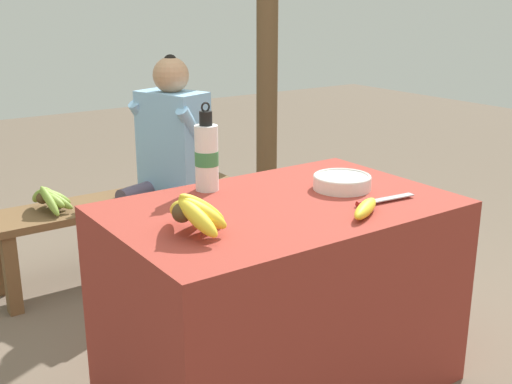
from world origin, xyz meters
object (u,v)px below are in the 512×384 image
Objects in this scene: support_post_far at (267,31)px; seated_vendor at (168,151)px; banana_bunch_ripe at (194,211)px; serving_bowl at (342,181)px; wooden_bench at (119,212)px; loose_banana_front at (365,209)px; water_bottle at (207,156)px; banana_bunch_green at (50,197)px; knife at (377,201)px.

seated_vendor is at bearing -154.79° from support_post_far.
banana_bunch_ripe is 0.67m from serving_bowl.
seated_vendor reaches higher than banana_bunch_ripe.
wooden_bench is at bearing -28.78° from seated_vendor.
loose_banana_front is (0.53, -0.17, -0.05)m from banana_bunch_ripe.
banana_bunch_ripe is at bearing -125.50° from water_bottle.
banana_bunch_green is 1.72m from support_post_far.
banana_bunch_ripe reaches higher than wooden_bench.
support_post_far is at bearing 48.81° from banana_bunch_ripe.
loose_banana_front is 0.08× the size of support_post_far.
seated_vendor is (0.26, -0.05, 0.29)m from wooden_bench.
water_bottle reaches higher than loose_banana_front.
serving_bowl is at bearing 8.08° from banana_bunch_ripe.
support_post_far is (0.83, 1.61, 0.44)m from serving_bowl.
wooden_bench is 1.22× the size of seated_vendor.
support_post_far is at bearing 70.48° from knife.
banana_bunch_ripe is 1.35m from banana_bunch_green.
knife is (0.12, 0.07, -0.01)m from loose_banana_front.
wooden_bench is (0.30, 1.31, -0.43)m from banana_bunch_ripe.
support_post_far is at bearing 18.24° from wooden_bench.
banana_bunch_green is (-0.59, 0.04, -0.15)m from seated_vendor.
seated_vendor reaches higher than wooden_bench.
knife is 1.50m from wooden_bench.
support_post_far is at bearing 47.42° from water_bottle.
seated_vendor is at bearing -10.13° from wooden_bench.
knife is 0.10× the size of support_post_far.
banana_bunch_green is (-0.33, -0.00, 0.14)m from wooden_bench.
loose_banana_front is 2.15m from support_post_far.
banana_bunch_green is at bearing -165.54° from support_post_far.
support_post_far is at bearing -173.44° from seated_vendor.
serving_bowl is 0.75× the size of banana_bunch_green.
support_post_far is (0.84, 1.81, 0.46)m from knife.
seated_vendor reaches higher than knife.
serving_bowl is at bearing 76.36° from seated_vendor.
water_bottle is at bearing -73.03° from banana_bunch_green.
knife is at bearing 28.78° from loose_banana_front.
banana_bunch_ripe reaches higher than serving_bowl.
water_bottle is 1.85m from support_post_far.
banana_bunch_green is at bearing 110.71° from loose_banana_front.
wooden_bench is at bearing 76.95° from banana_bunch_ripe.
banana_bunch_ripe is 1.39m from seated_vendor.
seated_vendor is (0.56, 1.27, -0.14)m from banana_bunch_ripe.
knife is at bearing -8.87° from banana_bunch_ripe.
water_bottle reaches higher than wooden_bench.
banana_bunch_ripe reaches higher than banana_bunch_green.
knife is at bearing 74.92° from seated_vendor.
support_post_far reaches higher than serving_bowl.
water_bottle is 1.66× the size of loose_banana_front.
serving_bowl is 1.33m from wooden_bench.
knife is at bearing -95.06° from serving_bowl.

